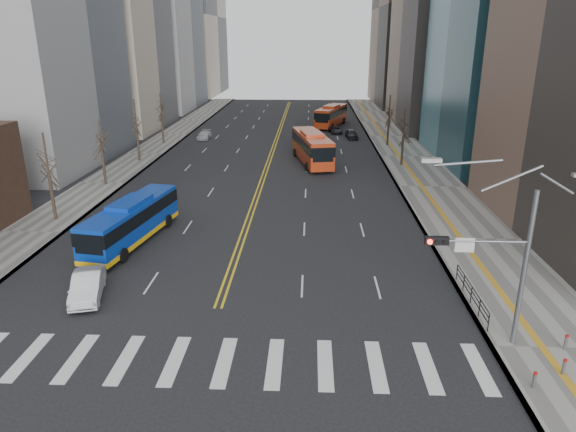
{
  "coord_description": "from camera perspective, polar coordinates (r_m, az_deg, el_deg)",
  "views": [
    {
      "loc": [
        5.05,
        -20.37,
        14.35
      ],
      "look_at": [
        3.7,
        10.94,
        3.51
      ],
      "focal_mm": 32.0,
      "sensor_mm": 36.0,
      "label": 1
    }
  ],
  "objects": [
    {
      "name": "ground",
      "position": [
        25.42,
        -9.8,
        -15.6
      ],
      "size": [
        220.0,
        220.0,
        0.0
      ],
      "primitive_type": "plane",
      "color": "black"
    },
    {
      "name": "sidewalk_right",
      "position": [
        68.06,
        13.03,
        6.48
      ],
      "size": [
        7.0,
        130.0,
        0.15
      ],
      "primitive_type": "cube",
      "color": "#65635E",
      "rests_on": "ground"
    },
    {
      "name": "sidewalk_left",
      "position": [
        70.29,
        -15.55,
        6.67
      ],
      "size": [
        5.0,
        130.0,
        0.15
      ],
      "primitive_type": "cube",
      "color": "#65635E",
      "rests_on": "ground"
    },
    {
      "name": "crosswalk",
      "position": [
        25.42,
        -9.8,
        -15.59
      ],
      "size": [
        26.7,
        4.0,
        0.01
      ],
      "color": "silver",
      "rests_on": "ground"
    },
    {
      "name": "centerline",
      "position": [
        76.89,
        -1.36,
        8.32
      ],
      "size": [
        0.55,
        100.0,
        0.01
      ],
      "color": "gold",
      "rests_on": "ground"
    },
    {
      "name": "signal_mast",
      "position": [
        25.81,
        22.06,
        -3.97
      ],
      "size": [
        5.37,
        0.37,
        9.39
      ],
      "color": "slate",
      "rests_on": "ground"
    },
    {
      "name": "pedestrian_railing",
      "position": [
        31.05,
        19.72,
        -7.96
      ],
      "size": [
        0.06,
        6.06,
        1.02
      ],
      "color": "black",
      "rests_on": "sidewalk_right"
    },
    {
      "name": "bollards",
      "position": [
        26.91,
        27.57,
        -14.19
      ],
      "size": [
        2.87,
        3.17,
        0.78
      ],
      "color": "slate",
      "rests_on": "sidewalk_right"
    },
    {
      "name": "street_trees",
      "position": [
        57.06,
        -10.08,
        9.23
      ],
      "size": [
        35.2,
        47.2,
        7.6
      ],
      "color": "black",
      "rests_on": "ground"
    },
    {
      "name": "blue_bus",
      "position": [
        39.5,
        -16.99,
        -0.46
      ],
      "size": [
        4.2,
        11.32,
        3.25
      ],
      "color": "#0A33A2",
      "rests_on": "ground"
    },
    {
      "name": "red_bus_near",
      "position": [
        62.65,
        2.68,
        7.79
      ],
      "size": [
        5.2,
        12.38,
        3.8
      ],
      "color": "#A22E11",
      "rests_on": "ground"
    },
    {
      "name": "red_bus_far",
      "position": [
        90.46,
        4.84,
        11.17
      ],
      "size": [
        6.05,
        11.68,
        3.62
      ],
      "color": "#A22E11",
      "rests_on": "ground"
    },
    {
      "name": "car_white",
      "position": [
        32.33,
        -21.39,
        -7.23
      ],
      "size": [
        2.67,
        4.75,
        1.48
      ],
      "primitive_type": "imported",
      "rotation": [
        0.0,
        0.0,
        0.26
      ],
      "color": "silver",
      "rests_on": "ground"
    },
    {
      "name": "car_dark_mid",
      "position": [
        79.48,
        7.08,
        9.03
      ],
      "size": [
        1.99,
        4.15,
        1.37
      ],
      "primitive_type": "imported",
      "rotation": [
        0.0,
        0.0,
        0.1
      ],
      "color": "black",
      "rests_on": "ground"
    },
    {
      "name": "car_silver",
      "position": [
        79.47,
        -9.29,
        8.87
      ],
      "size": [
        1.74,
        4.15,
        1.2
      ],
      "primitive_type": "imported",
      "rotation": [
        0.0,
        0.0,
        -0.02
      ],
      "color": "#AAAAB0",
      "rests_on": "ground"
    },
    {
      "name": "car_dark_far",
      "position": [
        83.75,
        5.28,
        9.5
      ],
      "size": [
        2.5,
        4.1,
        1.06
      ],
      "primitive_type": "imported",
      "rotation": [
        0.0,
        0.0,
        0.2
      ],
      "color": "black",
      "rests_on": "ground"
    }
  ]
}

